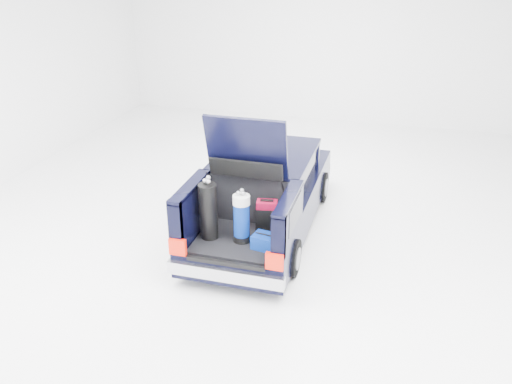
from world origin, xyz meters
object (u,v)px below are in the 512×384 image
(red_suitcase, at_px, (267,216))
(blue_duffel, at_px, (268,242))
(black_golf_bag, at_px, (208,211))
(blue_golf_bag, at_px, (242,218))
(car, at_px, (265,193))

(red_suitcase, height_order, blue_duffel, red_suitcase)
(black_golf_bag, bearing_deg, blue_duffel, 13.14)
(blue_golf_bag, xyz_separation_m, blue_duffel, (0.44, -0.11, -0.29))
(blue_golf_bag, bearing_deg, black_golf_bag, -168.91)
(red_suitcase, height_order, blue_golf_bag, blue_golf_bag)
(red_suitcase, height_order, black_golf_bag, black_golf_bag)
(blue_golf_bag, bearing_deg, car, 100.35)
(car, xyz_separation_m, blue_golf_bag, (0.06, -1.63, 0.32))
(blue_golf_bag, distance_m, blue_duffel, 0.54)
(black_golf_bag, height_order, blue_duffel, black_golf_bag)
(car, height_order, blue_duffel, car)
(red_suitcase, relative_size, blue_duffel, 1.10)
(blue_duffel, bearing_deg, car, 115.33)
(car, relative_size, blue_golf_bag, 5.31)
(red_suitcase, bearing_deg, blue_duffel, -83.79)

